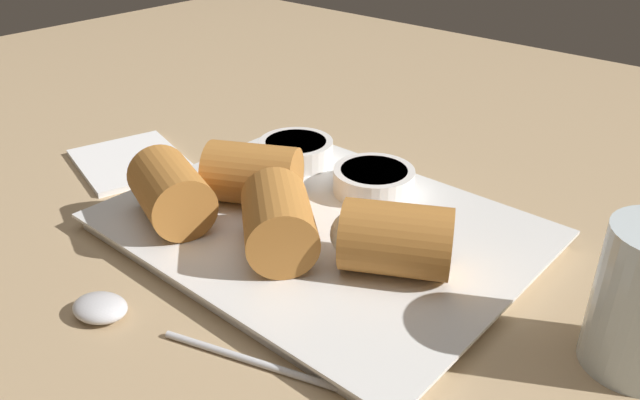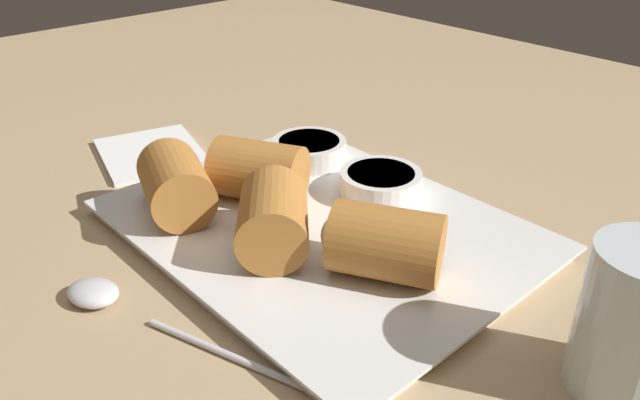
{
  "view_description": "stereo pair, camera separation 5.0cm",
  "coord_description": "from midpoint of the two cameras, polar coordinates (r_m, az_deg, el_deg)",
  "views": [
    {
      "loc": [
        31.69,
        -36.64,
        31.22
      ],
      "look_at": [
        1.09,
        -1.82,
        5.72
      ],
      "focal_mm": 35.0,
      "sensor_mm": 36.0,
      "label": 1
    },
    {
      "loc": [
        35.28,
        -33.13,
        31.22
      ],
      "look_at": [
        1.09,
        -1.82,
        5.72
      ],
      "focal_mm": 35.0,
      "sensor_mm": 36.0,
      "label": 2
    }
  ],
  "objects": [
    {
      "name": "roll_front_right",
      "position": [
        0.56,
        -16.16,
        0.88
      ],
      "size": [
        9.6,
        7.99,
        5.54
      ],
      "color": "#B77533",
      "rests_on": "serving_plate"
    },
    {
      "name": "roll_front_left",
      "position": [
        0.57,
        -9.19,
        2.35
      ],
      "size": [
        9.78,
        8.73,
        5.54
      ],
      "color": "#B77533",
      "rests_on": "serving_plate"
    },
    {
      "name": "napkin",
      "position": [
        0.72,
        -18.91,
        3.34
      ],
      "size": [
        14.57,
        13.29,
        0.6
      ],
      "color": "white",
      "rests_on": "table_surface"
    },
    {
      "name": "spoon",
      "position": [
        0.48,
        -20.84,
        -9.84
      ],
      "size": [
        20.28,
        8.19,
        1.47
      ],
      "color": "silver",
      "rests_on": "table_surface"
    },
    {
      "name": "dipping_bowl_near",
      "position": [
        0.58,
        2.49,
        1.84
      ],
      "size": [
        7.65,
        7.65,
        2.28
      ],
      "color": "white",
      "rests_on": "serving_plate"
    },
    {
      "name": "serving_plate",
      "position": [
        0.54,
        -2.65,
        -2.8
      ],
      "size": [
        35.01,
        26.97,
        1.5
      ],
      "color": "white",
      "rests_on": "table_surface"
    },
    {
      "name": "roll_back_right",
      "position": [
        0.49,
        -6.79,
        -1.7
      ],
      "size": [
        9.78,
        9.47,
        5.54
      ],
      "color": "#B77533",
      "rests_on": "serving_plate"
    },
    {
      "name": "dipping_bowl_far",
      "position": [
        0.65,
        -4.45,
        4.51
      ],
      "size": [
        7.65,
        7.65,
        2.28
      ],
      "color": "white",
      "rests_on": "serving_plate"
    },
    {
      "name": "table_surface",
      "position": [
        0.57,
        -2.14,
        -3.21
      ],
      "size": [
        180.0,
        140.0,
        2.0
      ],
      "color": "tan",
      "rests_on": "ground"
    },
    {
      "name": "roll_back_left",
      "position": [
        0.47,
        3.31,
        -3.6
      ],
      "size": [
        9.79,
        8.8,
        5.54
      ],
      "color": "#B77533",
      "rests_on": "serving_plate"
    }
  ]
}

